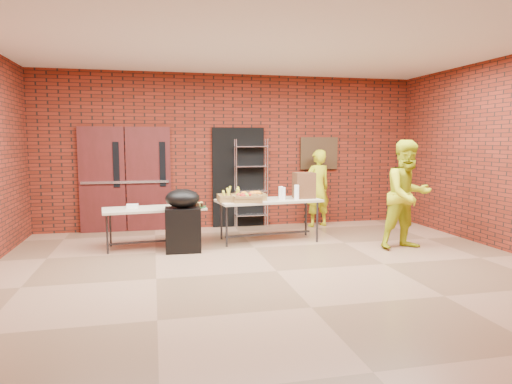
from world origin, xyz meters
TOP-DOWN VIEW (x-y plane):
  - room at (0.00, 0.00)m, footprint 8.08×7.08m
  - double_doors at (-2.20, 3.44)m, footprint 1.78×0.12m
  - dark_doorway at (0.10, 3.46)m, footprint 1.10×0.06m
  - bronze_plaque at (1.90, 3.45)m, footprint 0.85×0.04m
  - wire_rack at (0.35, 3.32)m, footprint 0.68×0.23m
  - table_left at (-1.66, 1.82)m, footprint 1.75×0.88m
  - table_right at (0.37, 1.93)m, footprint 1.93×0.99m
  - basket_bananas at (-0.32, 1.84)m, footprint 0.49×0.38m
  - basket_oranges at (0.06, 1.93)m, footprint 0.48×0.38m
  - basket_apples at (-0.08, 1.69)m, footprint 0.49×0.38m
  - muffin_tray at (-0.98, 1.71)m, footprint 0.38×0.38m
  - napkin_box at (-2.02, 1.87)m, footprint 0.19×0.13m
  - coffee_dispenser at (1.07, 1.99)m, footprint 0.36×0.32m
  - cup_stack_front at (0.63, 1.84)m, footprint 0.07×0.07m
  - cup_stack_mid at (0.86, 1.80)m, footprint 0.09×0.09m
  - cup_stack_back at (0.60, 1.90)m, footprint 0.08×0.08m
  - covered_grill at (-1.20, 1.48)m, footprint 0.59×0.50m
  - volunteer_woman at (1.75, 3.10)m, footprint 0.67×0.52m
  - volunteer_man at (2.51, 0.84)m, footprint 0.97×0.80m

SIDE VIEW (x-z plane):
  - covered_grill at x=-1.20m, z-range 0.00..1.04m
  - table_left at x=-1.66m, z-range 0.29..0.98m
  - table_right at x=0.37m, z-range 0.32..1.08m
  - napkin_box at x=-2.02m, z-range 0.69..0.76m
  - muffin_tray at x=-0.98m, z-range 0.69..0.78m
  - volunteer_woman at x=1.75m, z-range 0.00..1.64m
  - basket_oranges at x=0.06m, z-range 0.75..0.90m
  - basket_apples at x=-0.08m, z-range 0.75..0.90m
  - basket_bananas at x=-0.32m, z-range 0.75..0.90m
  - cup_stack_front at x=0.63m, z-range 0.76..0.99m
  - cup_stack_back at x=0.60m, z-range 0.76..1.00m
  - cup_stack_mid at x=0.86m, z-range 0.76..1.03m
  - volunteer_man at x=2.51m, z-range 0.00..1.84m
  - wire_rack at x=0.35m, z-range 0.00..1.86m
  - coffee_dispenser at x=1.07m, z-range 0.76..1.24m
  - dark_doorway at x=0.10m, z-range 0.00..2.10m
  - double_doors at x=-2.20m, z-range 0.00..2.10m
  - bronze_plaque at x=1.90m, z-range 1.20..1.90m
  - room at x=0.00m, z-range -0.04..3.24m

